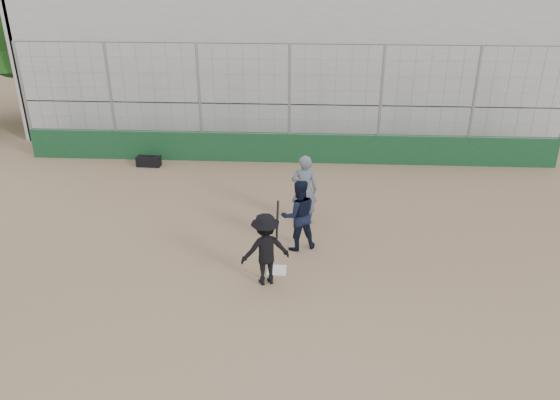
# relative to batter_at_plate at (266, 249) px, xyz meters

# --- Properties ---
(ground) EXTENTS (90.00, 90.00, 0.00)m
(ground) POSITION_rel_batter_at_plate_xyz_m (0.21, 0.47, -0.84)
(ground) COLOR brown
(ground) RESTS_ON ground
(home_plate) EXTENTS (0.44, 0.44, 0.02)m
(home_plate) POSITION_rel_batter_at_plate_xyz_m (0.21, 0.47, -0.83)
(home_plate) COLOR white
(home_plate) RESTS_ON ground
(backstop) EXTENTS (18.10, 0.25, 4.04)m
(backstop) POSITION_rel_batter_at_plate_xyz_m (0.21, 7.47, 0.12)
(backstop) COLOR #12391E
(backstop) RESTS_ON ground
(bleachers) EXTENTS (20.25, 6.70, 6.98)m
(bleachers) POSITION_rel_batter_at_plate_xyz_m (0.21, 12.42, 2.08)
(bleachers) COLOR #9A9A9A
(bleachers) RESTS_ON ground
(tree_left) EXTENTS (4.48, 4.48, 7.00)m
(tree_left) POSITION_rel_batter_at_plate_xyz_m (-10.79, 11.47, 3.55)
(tree_left) COLOR #372614
(tree_left) RESTS_ON ground
(batter_at_plate) EXTENTS (1.23, 0.94, 1.84)m
(batter_at_plate) POSITION_rel_batter_at_plate_xyz_m (0.00, 0.00, 0.00)
(batter_at_plate) COLOR black
(batter_at_plate) RESTS_ON ground
(catcher_crouched) EXTENTS (1.08, 0.97, 1.23)m
(catcher_crouched) POSITION_rel_batter_at_plate_xyz_m (0.68, 1.50, -0.23)
(catcher_crouched) COLOR black
(catcher_crouched) RESTS_ON ground
(umpire) EXTENTS (0.72, 0.48, 1.74)m
(umpire) POSITION_rel_batter_at_plate_xyz_m (0.80, 2.92, 0.03)
(umpire) COLOR slate
(umpire) RESTS_ON ground
(equipment_bag) EXTENTS (0.81, 0.38, 0.38)m
(equipment_bag) POSITION_rel_batter_at_plate_xyz_m (-4.52, 6.77, -0.67)
(equipment_bag) COLOR black
(equipment_bag) RESTS_ON ground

